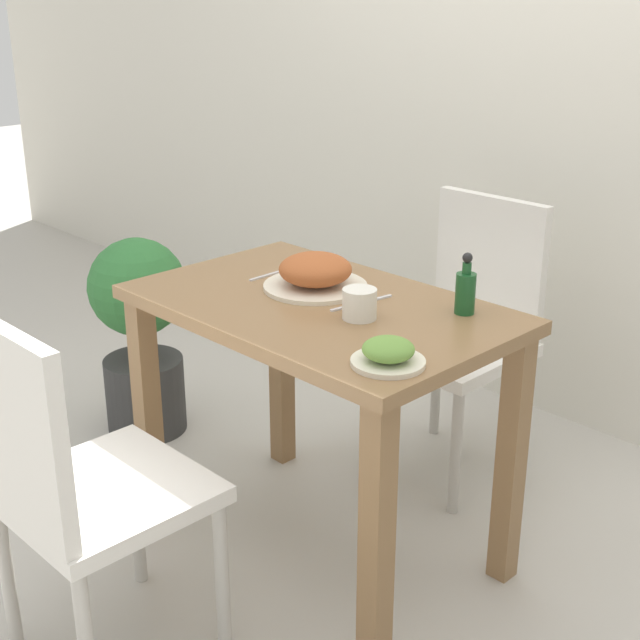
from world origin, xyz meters
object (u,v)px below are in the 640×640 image
object	(u,v)px
side_plate	(388,354)
sauce_bottle	(465,290)
chair_near	(72,478)
chair_far	(465,322)
food_plate	(315,273)
potted_plant_left	(140,327)
drink_cup	(360,304)

from	to	relation	value
side_plate	sauce_bottle	xyz separation A→B (m)	(-0.08, 0.37, 0.03)
chair_near	chair_far	world-z (taller)	same
food_plate	potted_plant_left	xyz separation A→B (m)	(-0.86, -0.01, -0.39)
chair_near	sauce_bottle	world-z (taller)	sauce_bottle
drink_cup	potted_plant_left	xyz separation A→B (m)	(-1.10, 0.07, -0.39)
drink_cup	potted_plant_left	bearing A→B (deg)	176.40
chair_near	food_plate	world-z (taller)	chair_near
side_plate	potted_plant_left	world-z (taller)	side_plate
side_plate	potted_plant_left	bearing A→B (deg)	170.19
sauce_bottle	potted_plant_left	bearing A→B (deg)	-173.45
chair_far	potted_plant_left	world-z (taller)	chair_far
chair_far	sauce_bottle	distance (m)	0.65
food_plate	chair_far	bearing A→B (deg)	84.01
food_plate	potted_plant_left	world-z (taller)	food_plate
food_plate	sauce_bottle	size ratio (longest dim) A/B	1.79
drink_cup	sauce_bottle	xyz separation A→B (m)	(0.16, 0.21, 0.02)
side_plate	potted_plant_left	distance (m)	1.40
drink_cup	potted_plant_left	size ratio (longest dim) A/B	0.12
side_plate	sauce_bottle	world-z (taller)	sauce_bottle
food_plate	drink_cup	world-z (taller)	food_plate
food_plate	drink_cup	bearing A→B (deg)	-18.72
sauce_bottle	food_plate	bearing A→B (deg)	-161.43
chair_near	chair_far	bearing A→B (deg)	-91.11
drink_cup	sauce_bottle	bearing A→B (deg)	53.49
food_plate	potted_plant_left	distance (m)	0.94
chair_near	food_plate	bearing A→B (deg)	-87.31
chair_far	potted_plant_left	bearing A→B (deg)	-146.32
side_plate	potted_plant_left	size ratio (longest dim) A/B	0.23
sauce_bottle	drink_cup	bearing A→B (deg)	-126.51
food_plate	sauce_bottle	distance (m)	0.42
side_plate	drink_cup	bearing A→B (deg)	145.62
food_plate	sauce_bottle	world-z (taller)	sauce_bottle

